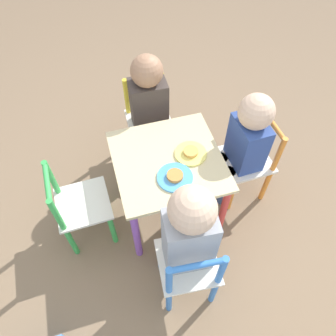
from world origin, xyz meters
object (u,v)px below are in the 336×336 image
at_px(kids_table, 168,169).
at_px(chair_green, 79,207).
at_px(chair_orange, 248,161).
at_px(child_left, 245,141).
at_px(chair_blue, 189,268).
at_px(child_back, 188,234).
at_px(child_front, 149,104).
at_px(plate_left, 191,153).
at_px(plate_back, 175,177).
at_px(chair_yellow, 149,121).

xyz_separation_m(kids_table, chair_green, (0.47, 0.02, -0.12)).
bearing_deg(chair_orange, child_left, -90.00).
height_order(kids_table, chair_blue, chair_blue).
bearing_deg(child_back, child_front, -88.35).
relative_size(plate_left, plate_back, 0.94).
xyz_separation_m(chair_orange, plate_left, (0.35, 0.02, 0.21)).
bearing_deg(kids_table, chair_blue, 85.13).
bearing_deg(child_front, plate_back, -89.66).
relative_size(chair_green, child_back, 0.66).
bearing_deg(child_front, chair_blue, -91.77).
relative_size(child_back, plate_back, 4.82).
distance_m(chair_yellow, child_left, 0.63).
bearing_deg(chair_blue, chair_orange, -131.65).
bearing_deg(plate_left, chair_yellow, -77.84).
height_order(chair_orange, plate_back, chair_orange).
height_order(kids_table, child_left, child_left).
xyz_separation_m(chair_yellow, child_back, (0.05, 0.87, 0.23)).
bearing_deg(chair_blue, kids_table, -90.00).
height_order(chair_orange, plate_left, chair_orange).
bearing_deg(plate_back, child_front, -91.22).
xyz_separation_m(chair_orange, child_front, (0.46, -0.39, 0.19)).
distance_m(chair_orange, chair_yellow, 0.64).
relative_size(chair_green, plate_back, 3.20).
height_order(chair_orange, child_front, child_front).
bearing_deg(child_left, kids_table, -90.00).
distance_m(child_left, plate_left, 0.29).
distance_m(chair_yellow, chair_green, 0.68).
xyz_separation_m(kids_table, chair_blue, (0.04, 0.47, -0.12)).
relative_size(chair_green, plate_left, 3.41).
bearing_deg(kids_table, chair_yellow, -91.56).
height_order(child_left, plate_back, child_left).
bearing_deg(plate_left, plate_back, 45.00).
height_order(chair_orange, chair_green, same).
relative_size(chair_blue, child_back, 0.66).
distance_m(child_front, plate_back, 0.52).
height_order(chair_green, plate_left, chair_green).
height_order(chair_yellow, child_left, child_left).
xyz_separation_m(chair_green, plate_back, (-0.47, 0.10, 0.21)).
distance_m(chair_green, child_left, 0.89).
distance_m(chair_orange, plate_left, 0.41).
xyz_separation_m(chair_yellow, plate_back, (0.01, 0.58, 0.21)).
height_order(kids_table, child_front, child_front).
height_order(child_back, plate_left, child_back).
distance_m(chair_orange, chair_green, 0.94).
distance_m(kids_table, plate_back, 0.14).
bearing_deg(chair_orange, kids_table, -90.00).
relative_size(child_left, plate_left, 4.70).
bearing_deg(chair_orange, chair_green, -89.85).
relative_size(child_front, plate_back, 4.49).
height_order(child_front, plate_left, child_front).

